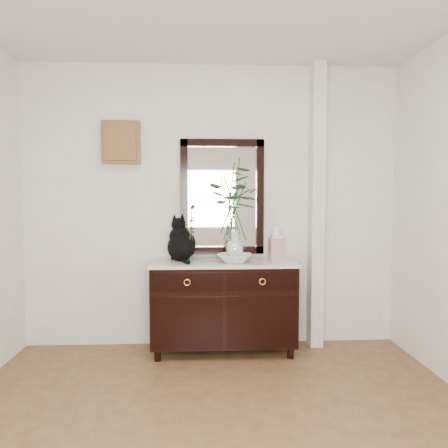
{
  "coord_description": "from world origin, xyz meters",
  "views": [
    {
      "loc": [
        -0.1,
        -2.24,
        1.45
      ],
      "look_at": [
        0.1,
        1.63,
        1.2
      ],
      "focal_mm": 35.0,
      "sensor_mm": 36.0,
      "label": 1
    }
  ],
  "objects": [
    {
      "name": "pilaster",
      "position": [
        1.0,
        1.9,
        1.35
      ],
      "size": [
        0.12,
        0.2,
        2.7
      ],
      "primitive_type": "cube",
      "color": "white",
      "rests_on": "ground"
    },
    {
      "name": "sideboard",
      "position": [
        0.1,
        1.73,
        0.47
      ],
      "size": [
        1.33,
        0.52,
        0.82
      ],
      "color": "black",
      "rests_on": "ground"
    },
    {
      "name": "ginger_jar",
      "position": [
        0.59,
        1.74,
        1.02
      ],
      "size": [
        0.14,
        0.14,
        0.33
      ],
      "primitive_type": null,
      "rotation": [
        0.0,
        0.0,
        0.1
      ],
      "color": "white",
      "rests_on": "sideboard"
    },
    {
      "name": "key_cabinet",
      "position": [
        -0.85,
        1.94,
        1.95
      ],
      "size": [
        0.35,
        0.1,
        0.4
      ],
      "primitive_type": "cube",
      "color": "brown",
      "rests_on": "wall_back"
    },
    {
      "name": "bud_vase_rose",
      "position": [
        -0.2,
        1.74,
        1.11
      ],
      "size": [
        0.08,
        0.08,
        0.52
      ],
      "primitive_type": null,
      "rotation": [
        0.0,
        0.0,
        0.44
      ],
      "color": "#2D6137",
      "rests_on": "sideboard"
    },
    {
      "name": "wall_back",
      "position": [
        0.0,
        1.98,
        1.35
      ],
      "size": [
        3.6,
        0.04,
        2.7
      ],
      "primitive_type": "cube",
      "color": "white",
      "rests_on": "ground"
    },
    {
      "name": "vase_branches",
      "position": [
        0.2,
        1.67,
        1.34
      ],
      "size": [
        0.5,
        0.5,
        0.94
      ],
      "primitive_type": null,
      "rotation": [
        0.0,
        0.0,
        0.13
      ],
      "color": "silver",
      "rests_on": "lotus_bowl"
    },
    {
      "name": "wall_mirror",
      "position": [
        0.1,
        1.97,
        1.44
      ],
      "size": [
        0.8,
        0.06,
        1.1
      ],
      "color": "black",
      "rests_on": "wall_back"
    },
    {
      "name": "lotus_bowl",
      "position": [
        0.2,
        1.67,
        0.89
      ],
      "size": [
        0.34,
        0.34,
        0.08
      ],
      "primitive_type": "imported",
      "rotation": [
        0.0,
        0.0,
        -0.12
      ],
      "color": "silver",
      "rests_on": "sideboard"
    },
    {
      "name": "cat",
      "position": [
        -0.29,
        1.81,
        1.05
      ],
      "size": [
        0.39,
        0.43,
        0.41
      ],
      "primitive_type": null,
      "rotation": [
        0.0,
        0.0,
        0.38
      ],
      "color": "black",
      "rests_on": "sideboard"
    }
  ]
}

